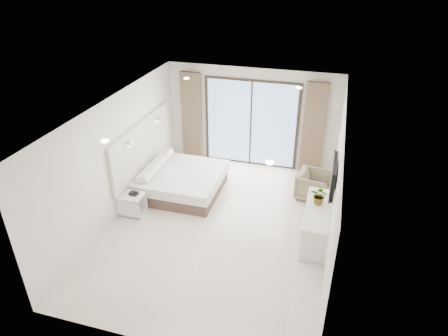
{
  "coord_description": "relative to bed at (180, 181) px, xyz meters",
  "views": [
    {
      "loc": [
        2.05,
        -6.72,
        5.3
      ],
      "look_at": [
        0.01,
        0.4,
        1.24
      ],
      "focal_mm": 32.0,
      "sensor_mm": 36.0,
      "label": 1
    }
  ],
  "objects": [
    {
      "name": "plant",
      "position": [
        3.36,
        -0.82,
        0.63
      ],
      "size": [
        0.45,
        0.47,
        0.3
      ],
      "primitive_type": "imported",
      "rotation": [
        0.0,
        0.0,
        -0.31
      ],
      "color": "#33662D",
      "rests_on": "console_desk"
    },
    {
      "name": "console_desk",
      "position": [
        3.36,
        -0.99,
        0.27
      ],
      "size": [
        0.5,
        1.6,
        0.77
      ],
      "color": "silver",
      "rests_on": "ground"
    },
    {
      "name": "armchair",
      "position": [
        3.17,
        0.62,
        0.08
      ],
      "size": [
        0.79,
        0.83,
        0.74
      ],
      "primitive_type": "imported",
      "rotation": [
        0.0,
        0.0,
        1.41
      ],
      "color": "#867958",
      "rests_on": "ground"
    },
    {
      "name": "ground",
      "position": [
        1.32,
        -1.12,
        -0.29
      ],
      "size": [
        6.2,
        6.2,
        0.0
      ],
      "primitive_type": "plane",
      "color": "beige",
      "rests_on": "ground"
    },
    {
      "name": "room_shell",
      "position": [
        1.13,
        -0.25,
        1.29
      ],
      "size": [
        4.62,
        6.22,
        2.72
      ],
      "color": "silver",
      "rests_on": "ground"
    },
    {
      "name": "nightstand",
      "position": [
        -0.7,
        -1.19,
        -0.04
      ],
      "size": [
        0.54,
        0.45,
        0.49
      ],
      "rotation": [
        0.0,
        0.0,
        0.01
      ],
      "color": "silver",
      "rests_on": "ground"
    },
    {
      "name": "phone",
      "position": [
        -0.64,
        -1.16,
        0.24
      ],
      "size": [
        0.2,
        0.16,
        0.06
      ],
      "primitive_type": "cube",
      "rotation": [
        0.0,
        0.0,
        -0.13
      ],
      "color": "black",
      "rests_on": "nightstand"
    },
    {
      "name": "bed",
      "position": [
        0.0,
        0.0,
        0.0
      ],
      "size": [
        1.97,
        1.88,
        0.69
      ],
      "color": "brown",
      "rests_on": "ground"
    }
  ]
}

